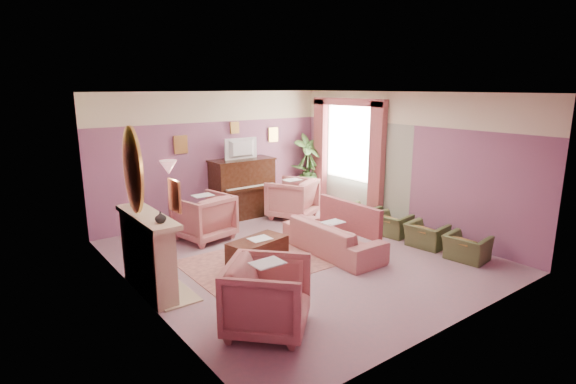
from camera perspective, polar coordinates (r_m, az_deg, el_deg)
floor at (r=7.96m, az=1.36°, el=-8.09°), size 5.50×6.00×0.01m
ceiling at (r=7.42m, az=1.48°, el=12.49°), size 5.50×6.00×0.01m
wall_back at (r=10.06m, az=-9.28°, el=4.52°), size 5.50×0.02×2.80m
wall_front at (r=5.60m, az=20.85°, el=-3.16°), size 5.50×0.02×2.80m
wall_left at (r=6.28m, az=-18.67°, el=-1.26°), size 0.02×6.00×2.80m
wall_right at (r=9.49m, az=14.58°, el=3.75°), size 0.02×6.00×2.80m
picture_rail_band at (r=9.94m, az=-9.49°, el=10.65°), size 5.50×0.01×0.65m
stripe_panel at (r=10.38m, az=8.83°, el=2.99°), size 0.01×3.00×2.15m
fireplace_surround at (r=6.76m, az=-17.39°, el=-7.70°), size 0.30×1.40×1.10m
fireplace_inset at (r=6.85m, az=-16.51°, el=-8.73°), size 0.18×0.72×0.68m
fire_ember at (r=6.93m, az=-16.10°, el=-10.05°), size 0.06×0.54×0.10m
mantel_shelf at (r=6.60m, az=-17.49°, el=-3.02°), size 0.40×1.55×0.07m
hearth at (r=7.03m, az=-15.53°, el=-11.51°), size 0.55×1.50×0.02m
mirror_frame at (r=6.40m, az=-19.09°, el=2.64°), size 0.04×0.72×1.20m
mirror_glass at (r=6.41m, az=-18.88°, el=2.67°), size 0.01×0.60×1.06m
sconce_shade at (r=5.42m, az=-14.94°, el=3.05°), size 0.20×0.20×0.16m
piano at (r=10.16m, az=-5.79°, el=0.41°), size 1.40×0.60×1.30m
piano_keyshelf at (r=9.85m, az=-4.74°, el=0.45°), size 1.30×0.12×0.06m
piano_keys at (r=9.85m, az=-4.75°, el=0.67°), size 1.20×0.08×0.02m
piano_top at (r=10.04m, az=-5.88°, el=4.09°), size 1.45×0.65×0.04m
television at (r=9.95m, az=-5.77°, el=5.70°), size 0.80×0.12×0.48m
print_back_left at (r=9.63m, az=-13.47°, el=5.87°), size 0.30×0.03×0.38m
print_back_right at (r=10.77m, az=-1.90°, el=7.30°), size 0.26×0.03×0.34m
print_back_mid at (r=10.19m, az=-6.79°, el=8.11°), size 0.22×0.03×0.26m
print_left_wall at (r=5.12m, az=-14.21°, el=-0.46°), size 0.03×0.28×0.36m
window_blind at (r=10.44m, az=7.83°, el=6.55°), size 0.03×1.40×1.80m
curtain_left at (r=9.81m, az=11.20°, el=3.63°), size 0.16×0.34×2.60m
curtain_right at (r=11.11m, az=4.12°, el=4.96°), size 0.16×0.34×2.60m
pelmet at (r=10.32m, az=7.66°, el=11.27°), size 0.16×2.20×0.16m
mantel_plant at (r=7.06m, az=-19.03°, el=-0.65°), size 0.16×0.16×0.28m
mantel_vase at (r=6.12m, az=-15.88°, el=-3.10°), size 0.16×0.16×0.16m
area_rug at (r=7.72m, az=-3.39°, el=-8.77°), size 2.52×1.83×0.01m
coffee_table at (r=7.50m, az=-3.88°, el=-7.66°), size 1.08×0.70×0.45m
table_paper at (r=7.45m, az=-3.58°, el=-5.93°), size 0.35×0.28×0.01m
sofa at (r=8.00m, az=5.70°, el=-4.99°), size 0.66×1.99×0.80m
sofa_throw at (r=8.21m, az=7.79°, el=-3.13°), size 0.10×1.51×0.55m
floral_armchair_left at (r=8.80m, az=-10.67°, el=-2.85°), size 0.94×0.94×0.98m
floral_armchair_right at (r=10.06m, az=0.54°, el=-0.58°), size 0.94×0.94×0.98m
floral_armchair_front at (r=5.50m, az=-2.59°, el=-12.69°), size 0.94×0.94×0.98m
olive_chair_a at (r=8.26m, az=21.80°, el=-6.10°), size 0.48×0.68×0.59m
olive_chair_b at (r=8.68m, az=17.19°, el=-4.81°), size 0.48×0.68×0.59m
olive_chair_c at (r=9.16m, az=13.05°, el=-3.61°), size 0.48×0.68×0.59m
olive_chair_d at (r=9.68m, az=9.35°, el=-2.53°), size 0.48×0.68×0.59m
side_table at (r=11.23m, az=2.36°, el=0.13°), size 0.52×0.52×0.70m
side_plant_big at (r=11.12m, az=2.39°, el=2.74°), size 0.30×0.30×0.34m
side_plant_small at (r=11.13m, az=3.19°, el=2.58°), size 0.16×0.16×0.28m
palm_pot at (r=11.30m, az=2.49°, el=-0.72°), size 0.34×0.34×0.34m
palm_plant at (r=11.12m, az=2.53°, el=3.74°), size 0.76×0.76×1.44m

